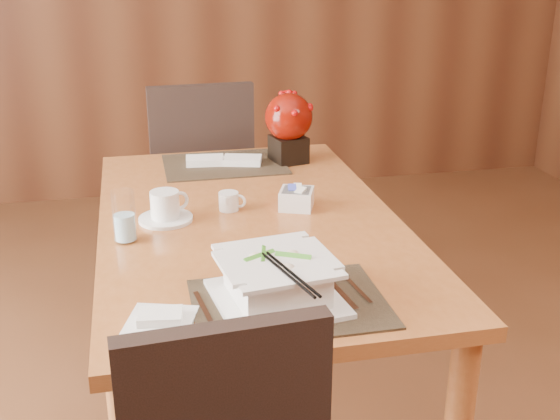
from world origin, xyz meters
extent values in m
cube|color=#A55D2D|center=(0.00, 0.60, 0.73)|extent=(0.90, 1.50, 0.04)
cylinder|color=#A55D2D|center=(-0.39, 1.29, 0.35)|extent=(0.07, 0.07, 0.71)
cylinder|color=#A55D2D|center=(0.39, 1.29, 0.35)|extent=(0.07, 0.07, 0.71)
cube|color=black|center=(0.00, 0.05, 0.75)|extent=(0.45, 0.33, 0.01)
cube|color=black|center=(0.00, 1.15, 0.75)|extent=(0.45, 0.33, 0.01)
cube|color=white|center=(-0.03, 0.06, 0.76)|extent=(0.32, 0.32, 0.01)
cube|color=white|center=(-0.03, 0.06, 0.81)|extent=(0.23, 0.23, 0.10)
cylinder|color=tan|center=(-0.03, 0.06, 0.81)|extent=(0.19, 0.19, 0.08)
cylinder|color=white|center=(-0.25, 0.64, 0.76)|extent=(0.16, 0.16, 0.01)
cylinder|color=white|center=(-0.25, 0.64, 0.80)|extent=(0.11, 0.11, 0.08)
cylinder|color=black|center=(-0.25, 0.64, 0.84)|extent=(0.08, 0.08, 0.01)
cylinder|color=white|center=(-0.37, 0.51, 0.82)|extent=(0.08, 0.08, 0.15)
cube|color=white|center=(0.16, 0.66, 0.78)|extent=(0.13, 0.13, 0.06)
cube|color=black|center=(0.25, 1.14, 0.80)|extent=(0.14, 0.14, 0.10)
sphere|color=maroon|center=(0.25, 1.14, 0.92)|extent=(0.18, 0.18, 0.18)
cube|color=white|center=(-0.30, 0.02, 0.75)|extent=(0.18, 0.18, 0.01)
cube|color=black|center=(-0.05, 1.71, 0.46)|extent=(0.47, 0.47, 0.06)
cube|color=black|center=(-0.04, 1.50, 0.74)|extent=(0.44, 0.06, 0.50)
cylinder|color=black|center=(0.13, 1.91, 0.21)|extent=(0.04, 0.04, 0.43)
cylinder|color=black|center=(0.14, 1.53, 0.21)|extent=(0.04, 0.04, 0.43)
cylinder|color=black|center=(-0.25, 1.90, 0.21)|extent=(0.04, 0.04, 0.43)
cylinder|color=black|center=(-0.24, 1.52, 0.21)|extent=(0.04, 0.04, 0.43)
camera|label=1|loc=(-0.33, -1.36, 1.55)|focal=45.00mm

